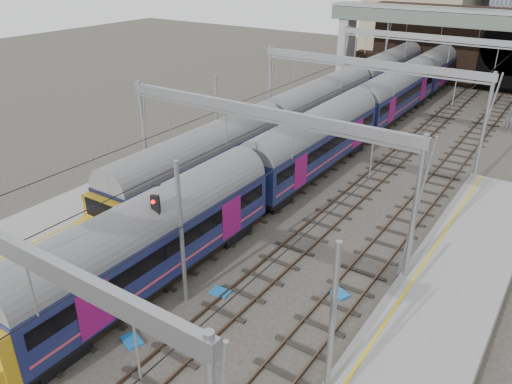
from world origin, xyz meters
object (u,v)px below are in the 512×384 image
Objects in this scene: train_second at (320,105)px; signal_near_left at (162,217)px; relay_cabinet at (34,296)px; signal_near_centre at (160,234)px; train_main at (360,114)px.

train_second is 10.12× the size of signal_near_left.
signal_near_centre is at bearing 46.28° from relay_cabinet.
train_main reaches higher than train_second.
train_main is at bearing -7.05° from train_second.
signal_near_left is at bearing -91.28° from train_main.
train_main is at bearing 76.74° from signal_near_left.
signal_near_centre reaches higher than train_second.
signal_near_left reaches higher than relay_cabinet.
train_main is 28.71m from relay_cabinet.
signal_near_left is (3.49, -23.38, 0.55)m from train_second.
signal_near_left is at bearing 108.16° from signal_near_centre.
signal_near_left is (-0.51, -22.89, 0.54)m from train_main.
train_main reaches higher than relay_cabinet.
relay_cabinet is (-2.79, -5.57, -2.39)m from signal_near_left.
train_main is at bearing 67.81° from signal_near_centre.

